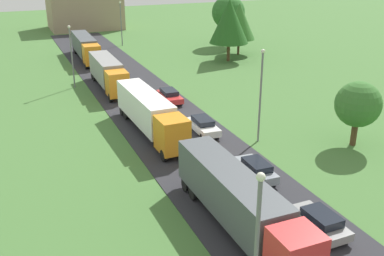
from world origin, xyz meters
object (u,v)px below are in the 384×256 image
(truck_third, at_px, (108,72))
(lamppost_fourth, at_px, (121,21))
(lamppost_third, at_px, (72,53))
(distant_building, at_px, (84,9))
(lamppost_second, at_px, (261,92))
(tree_lime, at_px, (229,21))
(car_fifth, at_px, (170,96))
(truck_second, at_px, (150,112))
(truck_fourth, at_px, (85,46))
(tree_ash, at_px, (358,105))
(truck_lead, at_px, (238,201))
(car_third, at_px, (256,169))
(tree_elm, at_px, (228,12))
(car_second, at_px, (320,221))
(tree_birch, at_px, (239,21))
(car_fourth, at_px, (203,125))

(truck_third, bearing_deg, lamppost_fourth, 71.87)
(lamppost_third, height_order, distant_building, distant_building)
(lamppost_second, height_order, tree_lime, tree_lime)
(car_fifth, bearing_deg, truck_second, -121.37)
(truck_second, bearing_deg, truck_fourth, 89.61)
(tree_ash, bearing_deg, truck_lead, -153.64)
(truck_third, bearing_deg, car_third, -80.42)
(truck_third, xyz_separation_m, tree_elm, (27.22, 19.82, 3.82))
(truck_second, relative_size, car_third, 3.13)
(car_fifth, bearing_deg, truck_lead, -100.93)
(lamppost_third, relative_size, lamppost_fourth, 1.00)
(truck_lead, height_order, tree_ash, tree_ash)
(truck_third, xyz_separation_m, lamppost_second, (8.94, -22.53, 2.65))
(truck_fourth, distance_m, car_fifth, 26.80)
(truck_lead, bearing_deg, lamppost_third, 96.46)
(tree_elm, bearing_deg, car_fifth, -127.84)
(truck_third, relative_size, lamppost_second, 1.44)
(tree_lime, relative_size, distant_building, 0.63)
(car_second, bearing_deg, tree_lime, 69.93)
(car_second, xyz_separation_m, lamppost_fourth, (3.93, 63.99, 3.66))
(car_fifth, distance_m, lamppost_third, 14.62)
(truck_fourth, bearing_deg, car_fifth, -79.51)
(truck_third, xyz_separation_m, tree_birch, (25.24, 11.87, 3.38))
(lamppost_second, height_order, distant_building, lamppost_second)
(truck_lead, distance_m, lamppost_third, 37.35)
(tree_lime, bearing_deg, truck_third, -159.42)
(tree_birch, distance_m, tree_elm, 8.20)
(truck_second, xyz_separation_m, truck_fourth, (0.24, 34.70, -0.04))
(car_fourth, relative_size, lamppost_third, 0.58)
(truck_lead, xyz_separation_m, distant_building, (6.04, 84.35, 1.99))
(truck_second, height_order, lamppost_second, lamppost_second)
(tree_elm, height_order, tree_ash, tree_elm)
(truck_third, distance_m, car_second, 37.26)
(lamppost_third, distance_m, distant_building, 48.40)
(truck_lead, height_order, truck_fourth, truck_lead)
(truck_lead, bearing_deg, lamppost_fourth, 82.05)
(tree_elm, bearing_deg, car_third, -114.58)
(truck_second, bearing_deg, tree_elm, 53.55)
(truck_second, distance_m, tree_ash, 19.19)
(truck_second, relative_size, car_second, 3.22)
(car_second, xyz_separation_m, distant_building, (1.33, 86.51, 3.39))
(lamppost_third, height_order, tree_lime, tree_lime)
(truck_fourth, relative_size, tree_ash, 2.43)
(truck_fourth, bearing_deg, truck_third, -91.41)
(car_second, relative_size, lamppost_second, 0.50)
(lamppost_third, xyz_separation_m, tree_lime, (25.33, 5.72, 1.83))
(truck_lead, xyz_separation_m, tree_ash, (16.34, 8.10, 1.70))
(truck_second, bearing_deg, car_third, -69.03)
(lamppost_fourth, bearing_deg, tree_ash, -81.84)
(truck_lead, height_order, lamppost_third, lamppost_third)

